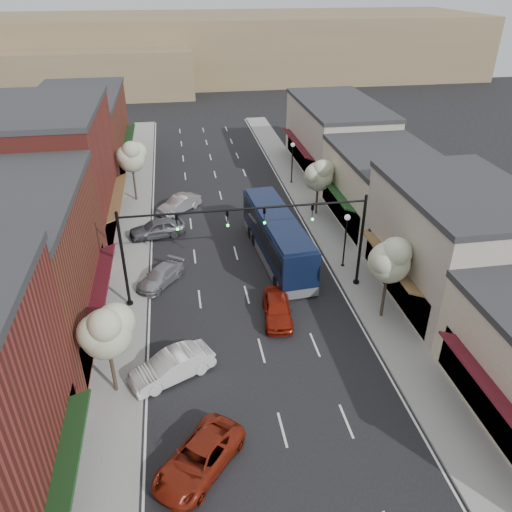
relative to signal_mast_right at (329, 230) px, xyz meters
name	(u,v)px	position (x,y,z in m)	size (l,w,h in m)	color
ground	(268,374)	(-5.62, -8.00, -4.62)	(160.00, 160.00, 0.00)	black
sidewalk_left	(132,235)	(-14.02, 10.50, -4.55)	(2.80, 73.00, 0.15)	gray
sidewalk_right	(321,221)	(2.78, 10.50, -4.55)	(2.80, 73.00, 0.15)	gray
curb_left	(148,233)	(-12.62, 10.50, -4.55)	(0.25, 73.00, 0.17)	gray
curb_right	(306,222)	(1.38, 10.50, -4.55)	(0.25, 73.00, 0.17)	gray
bldg_left_midnear	(9,270)	(-19.85, -2.00, 0.03)	(10.14, 14.10, 9.40)	brown
bldg_left_midfar	(51,174)	(-19.86, 12.00, 0.78)	(10.14, 14.10, 10.90)	maroon
bldg_left_far	(81,133)	(-19.84, 28.00, -0.46)	(10.14, 18.10, 8.40)	brown
bldg_right_midnear	(454,244)	(8.10, -2.00, -0.72)	(9.14, 12.10, 7.90)	#B5A89B
bldg_right_midfar	(383,187)	(8.08, 10.00, -1.46)	(9.14, 12.10, 6.40)	beige
bldg_right_far	(336,136)	(8.09, 24.00, -0.96)	(9.14, 16.10, 7.40)	#B5A89B
hill_far	(187,47)	(-5.62, 82.00, 1.38)	(120.00, 30.00, 12.00)	#7A6647
hill_near	(51,71)	(-30.62, 70.00, -0.62)	(50.00, 20.00, 8.00)	#7A6647
signal_mast_right	(329,230)	(0.00, 0.00, 0.00)	(8.22, 0.46, 7.00)	black
signal_mast_left	(159,243)	(-11.24, 0.00, 0.00)	(8.22, 0.46, 7.00)	black
tree_right_near	(391,259)	(2.73, -4.05, -0.17)	(2.85, 2.65, 5.95)	#47382B
tree_right_far	(319,174)	(2.73, 11.95, -0.63)	(2.85, 2.65, 5.43)	#47382B
tree_left_near	(106,330)	(-13.87, -8.05, -0.40)	(2.85, 2.65, 5.69)	#47382B
tree_left_far	(131,156)	(-13.87, 17.95, -0.02)	(2.85, 2.65, 6.13)	#47382B
lamp_post_near	(346,232)	(2.18, 2.50, -1.62)	(0.44, 0.44, 4.44)	black
lamp_post_far	(292,156)	(2.18, 20.00, -1.62)	(0.44, 0.44, 4.44)	black
coach_bus	(277,237)	(-2.54, 4.68, -2.70)	(3.55, 12.25, 3.69)	black
red_hatchback	(277,309)	(-4.07, -2.99, -3.86)	(1.80, 4.46, 1.52)	maroon
parked_car_a	(199,459)	(-9.82, -13.55, -3.93)	(2.28, 4.96, 1.38)	maroon
parked_car_b	(172,366)	(-10.90, -7.38, -3.84)	(1.66, 4.76, 1.57)	silver
parked_car_c	(160,276)	(-11.56, 2.44, -4.00)	(1.74, 4.29, 1.24)	#97979C
parked_car_d	(157,228)	(-11.82, 9.95, -3.83)	(1.88, 4.66, 1.59)	#55565C
parked_car_e	(179,204)	(-9.82, 14.82, -3.88)	(1.56, 4.49, 1.48)	#A7A8AD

